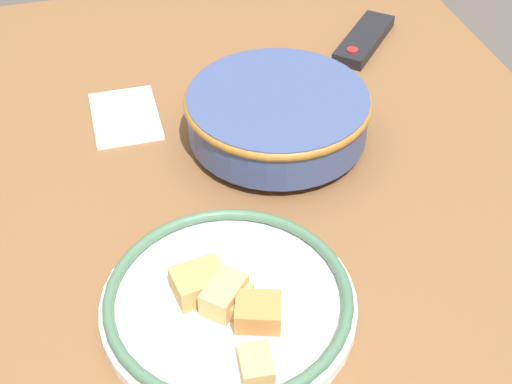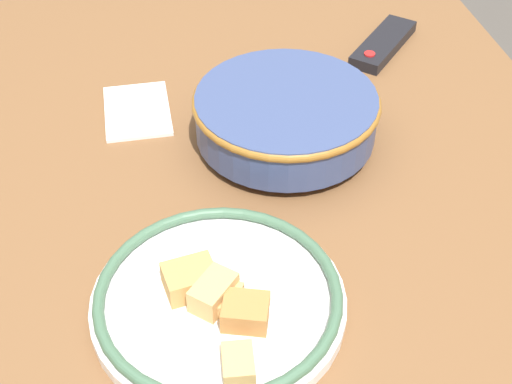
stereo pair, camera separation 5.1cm
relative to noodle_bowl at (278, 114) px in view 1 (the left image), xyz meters
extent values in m
cube|color=brown|center=(0.05, -0.09, -0.07)|extent=(1.21, 1.06, 0.04)
cylinder|color=brown|center=(-0.48, 0.37, -0.42)|extent=(0.06, 0.06, 0.67)
cylinder|color=#384775|center=(0.00, 0.00, -0.04)|extent=(0.12, 0.12, 0.01)
cylinder|color=#384775|center=(0.00, 0.00, 0.00)|extent=(0.27, 0.27, 0.07)
cylinder|color=#B75B23|center=(0.00, 0.00, -0.01)|extent=(0.24, 0.24, 0.06)
torus|color=#936023|center=(0.00, 0.00, 0.03)|extent=(0.27, 0.27, 0.01)
cylinder|color=white|center=(0.30, -0.15, -0.04)|extent=(0.30, 0.30, 0.02)
torus|color=#42664C|center=(0.30, -0.15, -0.02)|extent=(0.29, 0.29, 0.01)
cube|color=tan|center=(0.30, -0.15, -0.02)|extent=(0.06, 0.07, 0.02)
cube|color=tan|center=(0.30, -0.15, -0.01)|extent=(0.07, 0.06, 0.03)
cube|color=silver|center=(0.32, -0.10, -0.02)|extent=(0.04, 0.04, 0.01)
cube|color=tan|center=(0.40, -0.14, -0.02)|extent=(0.05, 0.04, 0.02)
cube|color=#B2753D|center=(0.33, -0.12, -0.02)|extent=(0.06, 0.06, 0.03)
cube|color=tan|center=(0.28, -0.17, -0.01)|extent=(0.06, 0.07, 0.03)
cube|color=black|center=(-0.23, 0.23, -0.04)|extent=(0.17, 0.16, 0.02)
cylinder|color=red|center=(-0.19, 0.19, -0.03)|extent=(0.02, 0.02, 0.00)
cube|color=white|center=(-0.12, -0.21, -0.05)|extent=(0.14, 0.10, 0.01)
camera|label=1|loc=(0.82, -0.25, 0.61)|focal=50.00mm
camera|label=2|loc=(0.83, -0.20, 0.61)|focal=50.00mm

